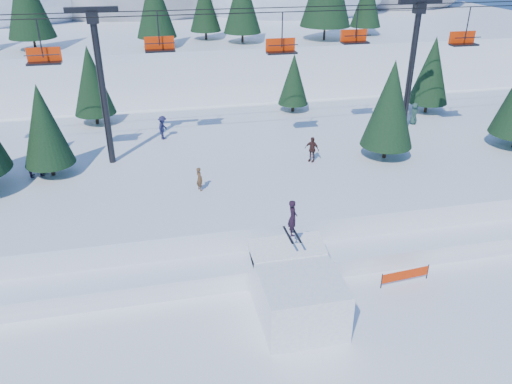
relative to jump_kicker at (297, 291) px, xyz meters
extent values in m
plane|color=white|center=(0.06, -2.69, -1.38)|extent=(160.00, 160.00, 0.00)
cube|color=white|center=(0.06, 15.31, -0.13)|extent=(70.00, 22.00, 2.50)
cube|color=white|center=(0.06, 5.31, -0.83)|extent=(70.00, 6.00, 1.10)
cube|color=white|center=(0.06, 65.31, 1.62)|extent=(110.00, 60.00, 6.00)
cylinder|color=black|center=(-4.51, 38.17, 5.18)|extent=(0.26, 0.26, 1.13)
cone|color=#17331A|center=(-4.51, 38.17, 9.24)|extent=(4.21, 4.21, 6.97)
cylinder|color=black|center=(5.01, 39.07, 5.18)|extent=(0.26, 0.26, 1.13)
cone|color=#17331A|center=(5.01, 39.07, 9.23)|extent=(4.21, 4.21, 6.96)
cylinder|color=black|center=(14.73, 38.95, 5.40)|extent=(0.26, 0.26, 1.57)
cylinder|color=black|center=(-17.28, 39.56, 5.26)|extent=(0.26, 0.26, 1.29)
cylinder|color=black|center=(20.74, 41.15, 5.12)|extent=(0.26, 0.26, 1.00)
cone|color=#17331A|center=(20.74, 41.15, 8.69)|extent=(3.71, 3.71, 6.14)
cylinder|color=black|center=(1.25, 42.23, 5.10)|extent=(0.26, 0.26, 0.97)
cone|color=#17331A|center=(1.25, 42.23, 8.56)|extent=(3.60, 3.60, 5.95)
cube|color=white|center=(0.00, -0.14, -0.12)|extent=(3.74, 4.62, 2.53)
cube|color=white|center=(0.00, 1.84, 1.20)|extent=(3.74, 1.62, 0.90)
imported|color=black|center=(0.10, 1.46, 3.21)|extent=(0.53, 0.72, 1.83)
cube|color=black|center=(-0.10, 1.46, 2.28)|extent=(0.11, 1.65, 0.03)
cube|color=black|center=(0.30, 1.46, 2.28)|extent=(0.11, 1.65, 0.03)
cylinder|color=black|center=(-8.94, 15.31, 6.12)|extent=(0.44, 0.44, 10.00)
cube|color=black|center=(-8.94, 15.31, 11.22)|extent=(3.20, 0.35, 0.35)
cube|color=black|center=(-8.94, 15.31, 10.77)|extent=(0.70, 0.70, 0.70)
cylinder|color=black|center=(13.06, 15.31, 6.12)|extent=(0.44, 0.44, 10.00)
cube|color=black|center=(13.06, 15.31, 11.22)|extent=(3.20, 0.35, 0.35)
cube|color=black|center=(13.06, 15.31, 10.77)|extent=(0.70, 0.70, 0.70)
cylinder|color=black|center=(2.06, 14.11, 10.92)|extent=(46.00, 0.06, 0.06)
cylinder|color=black|center=(2.06, 16.51, 10.92)|extent=(46.00, 0.06, 0.06)
cylinder|color=black|center=(-11.98, 14.11, 9.82)|extent=(0.08, 0.08, 2.20)
cube|color=black|center=(-11.98, 14.11, 8.37)|extent=(2.00, 0.75, 0.12)
cube|color=red|center=(-11.98, 14.49, 8.82)|extent=(2.00, 0.10, 0.85)
cylinder|color=black|center=(-11.98, 13.76, 8.92)|extent=(2.00, 0.06, 0.06)
cylinder|color=black|center=(-4.98, 16.51, 9.82)|extent=(0.08, 0.08, 2.20)
cube|color=black|center=(-4.98, 16.51, 8.37)|extent=(2.00, 0.75, 0.12)
cube|color=red|center=(-4.98, 16.89, 8.82)|extent=(2.00, 0.10, 0.85)
cylinder|color=black|center=(-4.98, 16.16, 8.92)|extent=(2.00, 0.06, 0.06)
cylinder|color=black|center=(2.83, 14.11, 9.82)|extent=(0.08, 0.08, 2.20)
cube|color=black|center=(2.83, 14.11, 8.37)|extent=(2.00, 0.75, 0.12)
cube|color=red|center=(2.83, 14.49, 8.82)|extent=(2.00, 0.10, 0.85)
cylinder|color=black|center=(2.83, 13.76, 8.92)|extent=(2.00, 0.06, 0.06)
cylinder|color=black|center=(9.00, 16.51, 9.82)|extent=(0.08, 0.08, 2.20)
cube|color=black|center=(9.00, 16.51, 8.37)|extent=(2.00, 0.75, 0.12)
cube|color=red|center=(9.00, 16.89, 8.82)|extent=(2.00, 0.10, 0.85)
cylinder|color=black|center=(9.00, 16.16, 8.92)|extent=(2.00, 0.06, 0.06)
cylinder|color=black|center=(16.26, 14.11, 9.82)|extent=(0.08, 0.08, 2.20)
cube|color=black|center=(16.26, 14.11, 8.37)|extent=(2.00, 0.75, 0.12)
cube|color=red|center=(16.26, 14.49, 8.82)|extent=(2.00, 0.10, 0.85)
cylinder|color=black|center=(16.26, 13.76, 8.92)|extent=(2.00, 0.06, 0.06)
cylinder|color=black|center=(18.31, 21.00, 1.58)|extent=(0.26, 0.26, 0.93)
cone|color=#17331A|center=(18.31, 21.00, 4.92)|extent=(3.47, 3.47, 5.74)
cylinder|color=black|center=(-10.49, 24.09, 1.57)|extent=(0.26, 0.26, 0.91)
cone|color=#17331A|center=(-10.49, 24.09, 4.83)|extent=(3.38, 3.38, 5.60)
cylinder|color=black|center=(6.65, 23.85, 1.48)|extent=(0.26, 0.26, 0.72)
cone|color=#17331A|center=(6.65, 23.85, 4.07)|extent=(2.69, 2.69, 4.45)
cylinder|color=black|center=(-12.69, 13.89, 1.54)|extent=(0.26, 0.26, 0.85)
cone|color=#17331A|center=(-12.69, 13.89, 4.60)|extent=(3.18, 3.18, 5.25)
cylinder|color=black|center=(10.00, 11.96, 1.60)|extent=(0.26, 0.26, 0.97)
cone|color=#17331A|center=(10.00, 11.96, 5.07)|extent=(3.61, 3.61, 5.97)
imported|color=#3B2941|center=(-13.93, 14.01, 1.90)|extent=(0.69, 0.83, 1.56)
imported|color=#3A201D|center=(4.71, 12.45, 2.02)|extent=(1.07, 1.05, 1.80)
imported|color=#213E35|center=(15.62, 18.27, 2.02)|extent=(0.95, 1.05, 1.81)
imported|color=#51351F|center=(-3.47, 9.58, 1.88)|extent=(0.55, 0.65, 1.52)
imported|color=#1E1E42|center=(-5.19, 19.15, 2.05)|extent=(1.12, 1.38, 1.86)
imported|color=#32243D|center=(-13.23, 14.14, 1.99)|extent=(0.81, 0.96, 1.75)
cylinder|color=black|center=(4.93, 1.00, -0.93)|extent=(0.06, 0.06, 0.90)
cylinder|color=black|center=(7.72, 1.25, -0.93)|extent=(0.06, 0.06, 0.90)
cube|color=red|center=(6.33, 1.12, -0.83)|extent=(2.79, 0.29, 0.55)
cylinder|color=black|center=(7.73, 4.41, -0.93)|extent=(0.06, 0.06, 0.90)
cylinder|color=black|center=(10.48, 3.87, -0.93)|extent=(0.06, 0.06, 0.90)
cube|color=red|center=(9.10, 4.14, -0.83)|extent=(2.75, 0.58, 0.55)
camera|label=1|loc=(-6.02, -18.26, 14.92)|focal=35.00mm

